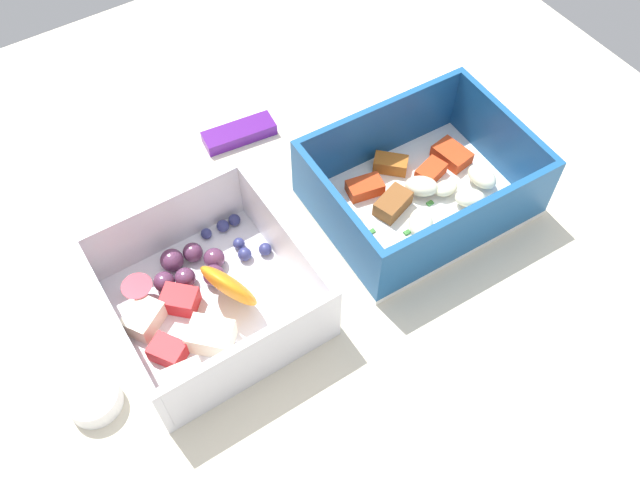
# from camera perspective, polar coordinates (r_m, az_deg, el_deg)

# --- Properties ---
(table_surface) EXTENTS (0.80, 0.80, 0.02)m
(table_surface) POSITION_cam_1_polar(r_m,az_deg,el_deg) (0.59, -0.11, -0.37)
(table_surface) COLOR beige
(table_surface) RESTS_ON ground
(pasta_container) EXTENTS (0.18, 0.14, 0.07)m
(pasta_container) POSITION_cam_1_polar(r_m,az_deg,el_deg) (0.59, 8.52, 4.37)
(pasta_container) COLOR white
(pasta_container) RESTS_ON table_surface
(fruit_bowl) EXTENTS (0.15, 0.15, 0.06)m
(fruit_bowl) POSITION_cam_1_polar(r_m,az_deg,el_deg) (0.53, -9.81, -4.70)
(fruit_bowl) COLOR white
(fruit_bowl) RESTS_ON table_surface
(candy_bar) EXTENTS (0.07, 0.03, 0.01)m
(candy_bar) POSITION_cam_1_polar(r_m,az_deg,el_deg) (0.66, -6.62, 9.13)
(candy_bar) COLOR #51197A
(candy_bar) RESTS_ON table_surface
(paper_cup_liner) EXTENTS (0.04, 0.04, 0.02)m
(paper_cup_liner) POSITION_cam_1_polar(r_m,az_deg,el_deg) (0.53, -18.73, -12.69)
(paper_cup_liner) COLOR white
(paper_cup_liner) RESTS_ON table_surface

